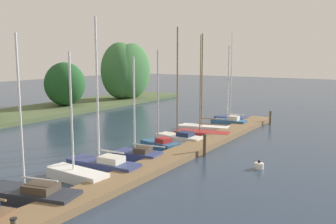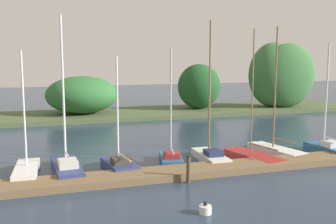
{
  "view_description": "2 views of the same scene",
  "coord_description": "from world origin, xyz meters",
  "px_view_note": "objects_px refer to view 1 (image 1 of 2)",
  "views": [
    {
      "loc": [
        -19.89,
        3.18,
        6.05
      ],
      "look_at": [
        1.9,
        16.84,
        2.14
      ],
      "focal_mm": 40.49,
      "sensor_mm": 36.0,
      "label": 1
    },
    {
      "loc": [
        -6.28,
        -3.31,
        5.81
      ],
      "look_at": [
        0.12,
        16.6,
        2.89
      ],
      "focal_mm": 41.11,
      "sensor_mm": 36.0,
      "label": 2
    }
  ],
  "objects_px": {
    "sailboat_6": "(179,136)",
    "sailboat_7": "(201,133)",
    "sailboat_10": "(231,117)",
    "mooring_piling_2": "(270,118)",
    "sailboat_9": "(229,121)",
    "sailboat_4": "(137,153)",
    "sailboat_8": "(203,126)",
    "mooring_piling_1": "(205,146)",
    "sailboat_1": "(29,193)",
    "sailboat_2": "(75,173)",
    "sailboat_5": "(159,143)",
    "channel_buoy_0": "(259,166)",
    "sailboat_3": "(102,163)"
  },
  "relations": [
    {
      "from": "mooring_piling_2",
      "to": "sailboat_4",
      "type": "bearing_deg",
      "value": 168.18
    },
    {
      "from": "sailboat_9",
      "to": "sailboat_10",
      "type": "bearing_deg",
      "value": -75.02
    },
    {
      "from": "sailboat_3",
      "to": "mooring_piling_2",
      "type": "bearing_deg",
      "value": -104.95
    },
    {
      "from": "sailboat_9",
      "to": "sailboat_6",
      "type": "bearing_deg",
      "value": 81.89
    },
    {
      "from": "sailboat_5",
      "to": "sailboat_8",
      "type": "bearing_deg",
      "value": -74.59
    },
    {
      "from": "sailboat_9",
      "to": "channel_buoy_0",
      "type": "distance_m",
      "value": 12.44
    },
    {
      "from": "mooring_piling_1",
      "to": "channel_buoy_0",
      "type": "distance_m",
      "value": 3.7
    },
    {
      "from": "sailboat_3",
      "to": "sailboat_8",
      "type": "height_order",
      "value": "sailboat_3"
    },
    {
      "from": "sailboat_9",
      "to": "sailboat_2",
      "type": "bearing_deg",
      "value": 84.14
    },
    {
      "from": "sailboat_4",
      "to": "sailboat_9",
      "type": "xyz_separation_m",
      "value": [
        12.75,
        -0.32,
        0.07
      ]
    },
    {
      "from": "mooring_piling_1",
      "to": "sailboat_7",
      "type": "bearing_deg",
      "value": 29.09
    },
    {
      "from": "sailboat_1",
      "to": "sailboat_8",
      "type": "height_order",
      "value": "sailboat_8"
    },
    {
      "from": "sailboat_3",
      "to": "channel_buoy_0",
      "type": "bearing_deg",
      "value": -149.78
    },
    {
      "from": "sailboat_1",
      "to": "sailboat_5",
      "type": "distance_m",
      "value": 10.47
    },
    {
      "from": "sailboat_7",
      "to": "sailboat_10",
      "type": "relative_size",
      "value": 0.94
    },
    {
      "from": "sailboat_7",
      "to": "mooring_piling_2",
      "type": "distance_m",
      "value": 8.03
    },
    {
      "from": "sailboat_4",
      "to": "sailboat_8",
      "type": "distance_m",
      "value": 9.84
    },
    {
      "from": "sailboat_1",
      "to": "sailboat_4",
      "type": "height_order",
      "value": "sailboat_1"
    },
    {
      "from": "sailboat_3",
      "to": "sailboat_1",
      "type": "bearing_deg",
      "value": 89.34
    },
    {
      "from": "sailboat_3",
      "to": "sailboat_7",
      "type": "relative_size",
      "value": 1.07
    },
    {
      "from": "sailboat_7",
      "to": "sailboat_9",
      "type": "bearing_deg",
      "value": -104.25
    },
    {
      "from": "sailboat_10",
      "to": "mooring_piling_2",
      "type": "xyz_separation_m",
      "value": [
        -0.12,
        -3.71,
        0.3
      ]
    },
    {
      "from": "sailboat_5",
      "to": "channel_buoy_0",
      "type": "distance_m",
      "value": 7.08
    },
    {
      "from": "sailboat_1",
      "to": "channel_buoy_0",
      "type": "relative_size",
      "value": 14.32
    },
    {
      "from": "sailboat_10",
      "to": "sailboat_2",
      "type": "bearing_deg",
      "value": 87.83
    },
    {
      "from": "channel_buoy_0",
      "to": "sailboat_9",
      "type": "bearing_deg",
      "value": 30.46
    },
    {
      "from": "sailboat_9",
      "to": "sailboat_4",
      "type": "bearing_deg",
      "value": 84.81
    },
    {
      "from": "sailboat_6",
      "to": "mooring_piling_2",
      "type": "relative_size",
      "value": 6.82
    },
    {
      "from": "sailboat_2",
      "to": "mooring_piling_1",
      "type": "bearing_deg",
      "value": -111.94
    },
    {
      "from": "sailboat_4",
      "to": "mooring_piling_1",
      "type": "height_order",
      "value": "sailboat_4"
    },
    {
      "from": "sailboat_1",
      "to": "sailboat_6",
      "type": "distance_m",
      "value": 12.75
    },
    {
      "from": "sailboat_1",
      "to": "sailboat_4",
      "type": "xyz_separation_m",
      "value": [
        7.48,
        -0.01,
        0.02
      ]
    },
    {
      "from": "sailboat_5",
      "to": "mooring_piling_1",
      "type": "height_order",
      "value": "sailboat_5"
    },
    {
      "from": "sailboat_3",
      "to": "sailboat_10",
      "type": "distance_m",
      "value": 17.96
    },
    {
      "from": "sailboat_10",
      "to": "sailboat_4",
      "type": "bearing_deg",
      "value": 89.22
    },
    {
      "from": "sailboat_5",
      "to": "sailboat_7",
      "type": "height_order",
      "value": "sailboat_7"
    },
    {
      "from": "sailboat_2",
      "to": "sailboat_8",
      "type": "distance_m",
      "value": 14.39
    },
    {
      "from": "sailboat_8",
      "to": "sailboat_2",
      "type": "bearing_deg",
      "value": 78.41
    },
    {
      "from": "sailboat_2",
      "to": "sailboat_8",
      "type": "height_order",
      "value": "sailboat_8"
    },
    {
      "from": "sailboat_2",
      "to": "sailboat_5",
      "type": "xyz_separation_m",
      "value": [
        7.55,
        0.06,
        0.01
      ]
    },
    {
      "from": "sailboat_10",
      "to": "sailboat_9",
      "type": "bearing_deg",
      "value": 105.91
    },
    {
      "from": "sailboat_1",
      "to": "sailboat_2",
      "type": "distance_m",
      "value": 2.93
    },
    {
      "from": "sailboat_1",
      "to": "sailboat_8",
      "type": "distance_m",
      "value": 17.3
    },
    {
      "from": "sailboat_1",
      "to": "mooring_piling_1",
      "type": "xyz_separation_m",
      "value": [
        10.2,
        -3.04,
        0.31
      ]
    },
    {
      "from": "sailboat_3",
      "to": "sailboat_4",
      "type": "distance_m",
      "value": 2.68
    },
    {
      "from": "sailboat_4",
      "to": "channel_buoy_0",
      "type": "bearing_deg",
      "value": -170.87
    },
    {
      "from": "sailboat_6",
      "to": "sailboat_7",
      "type": "xyz_separation_m",
      "value": [
        2.44,
        -0.5,
        -0.14
      ]
    },
    {
      "from": "sailboat_10",
      "to": "channel_buoy_0",
      "type": "distance_m",
      "value": 15.08
    },
    {
      "from": "sailboat_6",
      "to": "sailboat_7",
      "type": "bearing_deg",
      "value": -99.93
    },
    {
      "from": "sailboat_3",
      "to": "mooring_piling_1",
      "type": "bearing_deg",
      "value": -125.56
    }
  ]
}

